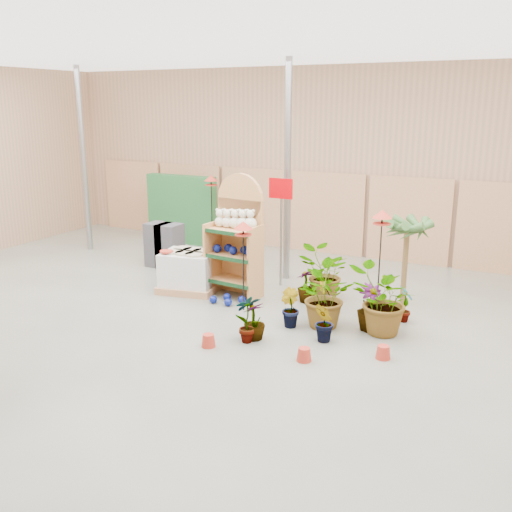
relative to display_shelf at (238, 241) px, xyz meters
The scene contains 24 objects.
room 1.70m from the display_shelf, 71.55° to the right, with size 15.20×12.10×4.70m.
display_shelf is the anchor object (origin of this frame).
teddy_bears 0.43m from the display_shelf, 71.76° to the right, with size 0.88×0.24×0.38m.
gazing_balls_shelf 0.21m from the display_shelf, 90.00° to the right, with size 0.86×0.30×0.16m.
gazing_balls_floor 1.16m from the display_shelf, 81.14° to the right, with size 0.63×0.39×0.15m.
pallet_stack 1.21m from the display_shelf, 165.19° to the right, with size 1.27×1.12×0.82m.
charcoal_planters 2.67m from the display_shelf, 158.75° to the left, with size 0.80×0.50×1.00m.
trellis_stock 4.60m from the display_shelf, 137.75° to the left, with size 2.00×0.30×1.80m, color #225D2C.
offer_sign 1.12m from the display_shelf, 59.96° to the left, with size 0.50×0.08×2.20m.
bird_table_front 1.01m from the display_shelf, 55.20° to the right, with size 0.34×0.34×1.64m.
bird_table_right 2.83m from the display_shelf, ahead, with size 0.34×0.34×1.89m.
bird_table_back 3.38m from the display_shelf, 130.11° to the left, with size 0.34×0.34×1.94m.
palm 3.15m from the display_shelf, 16.09° to the left, with size 0.70×0.70×1.74m.
potted_plant_1 2.05m from the display_shelf, 34.71° to the right, with size 0.36×0.29×0.65m, color #365E2A.
potted_plant_2 2.27m from the display_shelf, 22.53° to the right, with size 0.97×0.84×1.08m, color #365E2A.
potted_plant_3 2.96m from the display_shelf, 12.64° to the right, with size 0.43×0.43×0.78m, color #365E2A.
potted_plant_4 3.33m from the display_shelf, ahead, with size 0.35×0.23×0.66m, color #365E2A.
potted_plant_5 2.00m from the display_shelf, ahead, with size 0.29×0.23×0.52m, color #365E2A.
potted_plant_6 1.73m from the display_shelf, 14.44° to the left, with size 0.93×0.80×1.03m, color #365E2A.
potted_plant_7 2.37m from the display_shelf, 54.72° to the right, with size 0.34×0.34×0.61m, color #365E2A.
potted_plant_8 2.44m from the display_shelf, 57.74° to the right, with size 0.42×0.28×0.80m, color #365E2A.
potted_plant_9 2.85m from the display_shelf, 31.98° to the right, with size 0.36×0.29×0.65m, color #365E2A.
potted_plant_10 3.17m from the display_shelf, 13.88° to the right, with size 1.04×0.90×1.15m, color #365E2A.
potted_plant_11 1.57m from the display_shelf, ahead, with size 0.36×0.36×0.64m, color #365E2A.
Camera 1 is at (4.73, -7.18, 3.62)m, focal length 40.00 mm.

